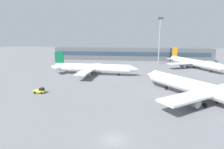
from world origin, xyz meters
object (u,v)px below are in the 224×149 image
(airplane_mid, at_px, (93,68))
(floodlight_tower_west, at_px, (160,38))
(airplane_far, at_px, (194,63))
(airplane_near, at_px, (204,90))
(baggage_tug_yellow, at_px, (40,91))

(airplane_mid, xyz_separation_m, floodlight_tower_west, (33.93, 36.29, 13.20))
(airplane_mid, distance_m, airplane_far, 56.52)
(airplane_near, distance_m, floodlight_tower_west, 68.26)
(airplane_far, bearing_deg, airplane_mid, -155.57)
(airplane_near, bearing_deg, floodlight_tower_west, 93.71)
(airplane_mid, bearing_deg, airplane_far, 24.43)
(airplane_near, relative_size, airplane_far, 1.01)
(airplane_mid, height_order, airplane_far, airplane_mid)
(airplane_far, distance_m, baggage_tug_yellow, 81.15)
(airplane_near, bearing_deg, airplane_mid, 141.35)
(floodlight_tower_west, bearing_deg, airplane_far, -36.39)
(airplane_near, relative_size, floodlight_tower_west, 1.39)
(airplane_near, distance_m, airplane_far, 55.57)
(airplane_near, height_order, airplane_far, airplane_near)
(airplane_near, xyz_separation_m, airplane_far, (13.18, 53.99, -0.38))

